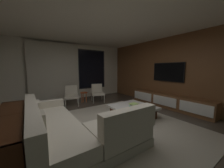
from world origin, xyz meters
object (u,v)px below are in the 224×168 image
object	(u,v)px
accent_chair_near_window	(97,92)
side_stool	(84,94)
accent_chair_by_curtain	(72,94)
coffee_table	(133,112)
mounted_tv	(168,72)
media_console	(168,101)
book_stack_on_coffee_table	(134,105)
console_table_behind_couch	(10,134)
sectional_couch	(70,129)

from	to	relation	value
accent_chair_near_window	side_stool	size ratio (longest dim) A/B	1.70
accent_chair_by_curtain	side_stool	bearing A→B (deg)	4.28
coffee_table	accent_chair_near_window	xyz separation A→B (m)	(0.04, 2.35, 0.25)
coffee_table	mounted_tv	size ratio (longest dim) A/B	0.92
mounted_tv	media_console	bearing A→B (deg)	-132.39
media_console	book_stack_on_coffee_table	bearing A→B (deg)	-179.60
coffee_table	console_table_behind_couch	xyz separation A→B (m)	(-2.87, -0.12, 0.23)
mounted_tv	console_table_behind_couch	distance (m)	4.94
coffee_table	console_table_behind_couch	distance (m)	2.88
coffee_table	console_table_behind_couch	world-z (taller)	console_table_behind_couch
sectional_couch	accent_chair_by_curtain	distance (m)	2.80
sectional_couch	coffee_table	size ratio (longest dim) A/B	2.16
accent_chair_near_window	media_console	xyz separation A→B (m)	(1.76, -2.40, -0.18)
book_stack_on_coffee_table	accent_chair_near_window	xyz separation A→B (m)	(0.06, 2.42, 0.02)
side_stool	console_table_behind_couch	xyz separation A→B (m)	(-2.30, -2.57, 0.04)
accent_chair_near_window	side_stool	xyz separation A→B (m)	(-0.61, 0.10, -0.06)
coffee_table	accent_chair_by_curtain	world-z (taller)	accent_chair_by_curtain
accent_chair_by_curtain	console_table_behind_couch	world-z (taller)	accent_chair_by_curtain
sectional_couch	console_table_behind_couch	world-z (taller)	sectional_couch
accent_chair_by_curtain	media_console	xyz separation A→B (m)	(2.92, -2.47, -0.18)
sectional_couch	accent_chair_near_window	bearing A→B (deg)	52.51
mounted_tv	side_stool	bearing A→B (deg)	137.83
accent_chair_by_curtain	side_stool	world-z (taller)	accent_chair_by_curtain
coffee_table	media_console	distance (m)	1.80
sectional_couch	accent_chair_by_curtain	xyz separation A→B (m)	(0.84, 2.66, 0.14)
mounted_tv	accent_chair_near_window	bearing A→B (deg)	131.33
sectional_couch	media_console	xyz separation A→B (m)	(3.75, 0.19, -0.04)
sectional_couch	media_console	world-z (taller)	sectional_couch
coffee_table	mounted_tv	distance (m)	2.30
accent_chair_near_window	accent_chair_by_curtain	bearing A→B (deg)	176.82
media_console	accent_chair_near_window	bearing A→B (deg)	126.19
book_stack_on_coffee_table	mounted_tv	xyz separation A→B (m)	(2.00, 0.21, 0.94)
accent_chair_near_window	mounted_tv	size ratio (longest dim) A/B	0.62
accent_chair_near_window	console_table_behind_couch	size ratio (longest dim) A/B	0.37
accent_chair_near_window	console_table_behind_couch	xyz separation A→B (m)	(-2.91, -2.47, -0.02)
book_stack_on_coffee_table	accent_chair_by_curtain	distance (m)	2.71
sectional_couch	mounted_tv	xyz separation A→B (m)	(3.93, 0.39, 1.06)
media_console	console_table_behind_couch	xyz separation A→B (m)	(-4.67, -0.06, 0.16)
sectional_couch	mounted_tv	distance (m)	4.09
console_table_behind_couch	book_stack_on_coffee_table	bearing A→B (deg)	1.04
side_stool	console_table_behind_couch	distance (m)	3.45
mounted_tv	accent_chair_by_curtain	bearing A→B (deg)	143.75
book_stack_on_coffee_table	media_console	xyz separation A→B (m)	(1.82, 0.01, -0.16)
accent_chair_by_curtain	media_console	distance (m)	3.82
book_stack_on_coffee_table	side_stool	world-z (taller)	same
coffee_table	media_console	xyz separation A→B (m)	(1.80, -0.06, 0.06)
accent_chair_near_window	mounted_tv	xyz separation A→B (m)	(1.94, -2.21, 0.92)
mounted_tv	console_table_behind_couch	world-z (taller)	mounted_tv
book_stack_on_coffee_table	console_table_behind_couch	size ratio (longest dim) A/B	0.11
coffee_table	book_stack_on_coffee_table	bearing A→B (deg)	-107.98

